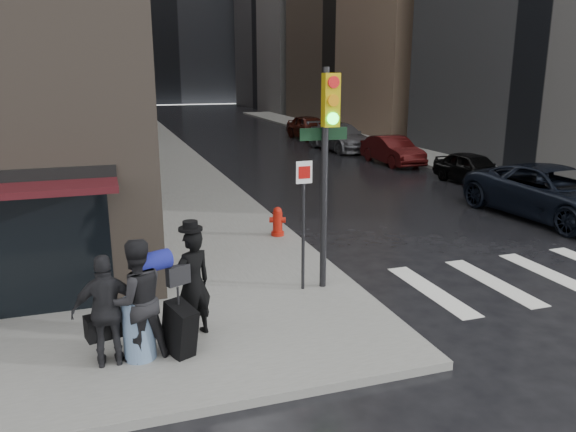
% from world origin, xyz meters
% --- Properties ---
extents(ground, '(140.00, 140.00, 0.00)m').
position_xyz_m(ground, '(0.00, 0.00, 0.00)').
color(ground, black).
rests_on(ground, ground).
extents(sidewalk_left, '(4.00, 50.00, 0.15)m').
position_xyz_m(sidewalk_left, '(0.00, 27.00, 0.07)').
color(sidewalk_left, slate).
rests_on(sidewalk_left, ground).
extents(sidewalk_right, '(3.00, 50.00, 0.15)m').
position_xyz_m(sidewalk_right, '(13.50, 27.00, 0.07)').
color(sidewalk_right, slate).
rests_on(sidewalk_right, ground).
extents(bldg_right_far, '(22.00, 20.00, 25.00)m').
position_xyz_m(bldg_right_far, '(26.00, 58.00, 12.50)').
color(bldg_right_far, slate).
rests_on(bldg_right_far, ground).
extents(man_overcoat, '(1.04, 1.39, 2.09)m').
position_xyz_m(man_overcoat, '(-1.80, 0.10, 1.03)').
color(man_overcoat, black).
rests_on(man_overcoat, ground).
extents(man_jeans, '(1.45, 0.97, 1.99)m').
position_xyz_m(man_jeans, '(-2.70, -0.29, 1.15)').
color(man_jeans, black).
rests_on(man_jeans, ground).
extents(man_greycoat, '(1.06, 0.46, 1.80)m').
position_xyz_m(man_greycoat, '(-3.14, -0.36, 1.05)').
color(man_greycoat, black).
rests_on(man_greycoat, ground).
extents(traffic_light, '(1.13, 0.50, 4.54)m').
position_xyz_m(traffic_light, '(1.20, 1.55, 3.08)').
color(traffic_light, black).
rests_on(traffic_light, ground).
extents(fire_hydrant, '(0.47, 0.36, 0.81)m').
position_xyz_m(fire_hydrant, '(1.45, 5.58, 0.51)').
color(fire_hydrant, '#AD160A').
rests_on(fire_hydrant, ground).
extents(parked_car_0, '(3.25, 6.24, 1.68)m').
position_xyz_m(parked_car_0, '(10.52, 5.09, 0.84)').
color(parked_car_0, black).
rests_on(parked_car_0, ground).
extents(parked_car_1, '(1.74, 3.95, 1.32)m').
position_xyz_m(parked_car_1, '(11.57, 10.71, 0.66)').
color(parked_car_1, black).
rests_on(parked_car_1, ground).
extents(parked_car_2, '(1.60, 4.32, 1.41)m').
position_xyz_m(parked_car_2, '(10.89, 16.33, 0.71)').
color(parked_car_2, '#3A0B0B').
rests_on(parked_car_2, ground).
extents(parked_car_3, '(2.73, 5.63, 1.58)m').
position_xyz_m(parked_car_3, '(10.48, 21.95, 0.79)').
color(parked_car_3, '#525257').
rests_on(parked_car_3, ground).
extents(parked_car_4, '(2.23, 4.91, 1.63)m').
position_xyz_m(parked_car_4, '(10.65, 27.57, 0.82)').
color(parked_car_4, '#39110B').
rests_on(parked_car_4, ground).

